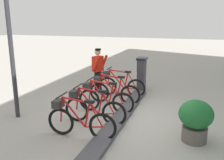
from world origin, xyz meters
The scene contains 11 objects.
ground_plane centered at (0.00, 0.00, 0.00)m, with size 60.00×60.00×0.00m, color #A8A39A.
dock_rail_base centered at (0.00, 0.00, 0.05)m, with size 0.44×4.97×0.10m, color #47474C.
payment_kiosk centered at (0.05, -2.91, 0.67)m, with size 0.36×0.52×1.28m.
bike_docked_0 centered at (0.62, -1.88, 0.43)m, with size 1.72×0.54×1.02m.
bike_docked_1 centered at (0.62, -1.05, 0.43)m, with size 1.72×0.54×1.02m.
bike_docked_2 centered at (0.62, -0.21, 0.43)m, with size 1.72×0.54×1.02m.
bike_docked_3 centered at (0.62, 0.62, 0.43)m, with size 1.72×0.54×1.02m.
bike_docked_4 centered at (0.62, 1.45, 0.43)m, with size 1.72×0.54×1.02m.
worker_near_rack centered at (1.53, -2.08, 0.91)m, with size 0.56×0.69×1.66m.
lamp_post centered at (2.81, 0.90, 2.87)m, with size 0.32×0.32×4.45m.
planter_bush centered at (-1.95, 0.78, 0.54)m, with size 0.76×0.76×0.97m.
Camera 1 is at (-1.79, 6.13, 2.70)m, focal length 38.73 mm.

